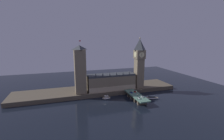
{
  "coord_description": "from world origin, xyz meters",
  "views": [
    {
      "loc": [
        -47.51,
        -173.18,
        73.25
      ],
      "look_at": [
        15.35,
        20.0,
        34.14
      ],
      "focal_mm": 26.0,
      "sensor_mm": 36.0,
      "label": 1
    }
  ],
  "objects": [
    {
      "name": "car_northbound_trail",
      "position": [
        35.55,
        -17.38,
        7.48
      ],
      "size": [
        1.88,
        4.31,
        1.51
      ],
      "color": "silver",
      "rests_on": "bridge"
    },
    {
      "name": "car_northbound_lead",
      "position": [
        35.55,
        3.52,
        7.47
      ],
      "size": [
        1.94,
        4.45,
        1.49
      ],
      "color": "navy",
      "rests_on": "bridge"
    },
    {
      "name": "pedestrian_far_rail",
      "position": [
        32.75,
        3.31,
        7.75
      ],
      "size": [
        0.38,
        0.38,
        1.84
      ],
      "color": "black",
      "rests_on": "bridge"
    },
    {
      "name": "ground_plane",
      "position": [
        0.0,
        0.0,
        0.0
      ],
      "size": [
        400.0,
        400.0,
        0.0
      ],
      "primitive_type": "plane",
      "color": "black"
    },
    {
      "name": "car_southbound_lead",
      "position": [
        41.15,
        -14.55,
        7.5
      ],
      "size": [
        2.02,
        4.63,
        1.55
      ],
      "color": "silver",
      "rests_on": "bridge"
    },
    {
      "name": "parliament_hall",
      "position": [
        17.42,
        30.28,
        15.9
      ],
      "size": [
        64.13,
        19.93,
        25.57
      ],
      "color": "#7F7056",
      "rests_on": "embankment"
    },
    {
      "name": "car_southbound_trail",
      "position": [
        41.15,
        4.73,
        7.47
      ],
      "size": [
        2.02,
        3.98,
        1.48
      ],
      "color": "red",
      "rests_on": "bridge"
    },
    {
      "name": "pedestrian_mid_walk",
      "position": [
        43.96,
        -2.82,
        7.62
      ],
      "size": [
        0.38,
        0.38,
        1.6
      ],
      "color": "black",
      "rests_on": "bridge"
    },
    {
      "name": "victoria_tower",
      "position": [
        -23.94,
        28.29,
        35.58
      ],
      "size": [
        13.86,
        13.86,
        66.48
      ],
      "color": "#7F7056",
      "rests_on": "embankment"
    },
    {
      "name": "street_lamp_near",
      "position": [
        32.35,
        -19.72,
        10.91
      ],
      "size": [
        1.34,
        0.6,
        6.61
      ],
      "color": "#2D3333",
      "rests_on": "bridge"
    },
    {
      "name": "embankment",
      "position": [
        0.0,
        39.0,
        2.62
      ],
      "size": [
        220.0,
        42.0,
        5.25
      ],
      "color": "brown",
      "rests_on": "ground_plane"
    },
    {
      "name": "street_lamp_mid",
      "position": [
        44.36,
        -5.0,
        10.46
      ],
      "size": [
        1.34,
        0.6,
        5.88
      ],
      "color": "#2D3333",
      "rests_on": "bridge"
    },
    {
      "name": "clock_tower",
      "position": [
        57.41,
        26.92,
        42.16
      ],
      "size": [
        13.3,
        13.41,
        69.74
      ],
      "color": "#7F7056",
      "rests_on": "embankment"
    },
    {
      "name": "boat_upstream",
      "position": [
        4.54,
        9.44,
        1.7
      ],
      "size": [
        10.36,
        5.35,
        4.65
      ],
      "color": "white",
      "rests_on": "ground_plane"
    },
    {
      "name": "boat_downstream",
      "position": [
        57.92,
        -7.51,
        1.48
      ],
      "size": [
        17.58,
        8.77,
        4.05
      ],
      "color": "white",
      "rests_on": "ground_plane"
    },
    {
      "name": "bridge",
      "position": [
        38.35,
        -5.0,
        4.46
      ],
      "size": [
        12.74,
        46.0,
        6.78
      ],
      "color": "slate",
      "rests_on": "ground_plane"
    }
  ]
}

